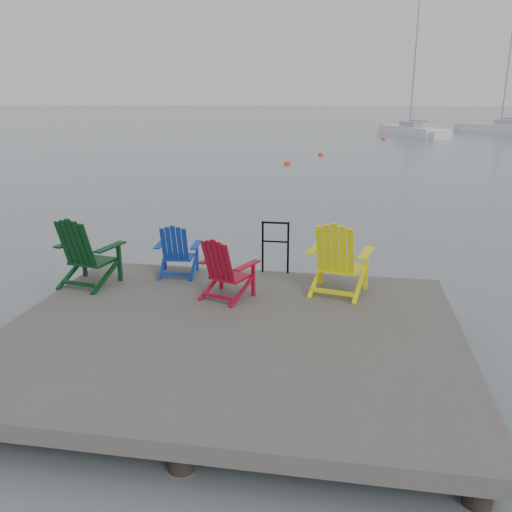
% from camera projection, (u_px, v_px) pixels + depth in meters
% --- Properties ---
extents(ground, '(400.00, 400.00, 0.00)m').
position_uv_depth(ground, '(231.00, 362.00, 7.28)').
color(ground, slate).
rests_on(ground, ground).
extents(dock, '(6.00, 5.00, 1.40)m').
position_uv_depth(dock, '(231.00, 339.00, 7.19)').
color(dock, '#2C2927').
rests_on(dock, ground).
extents(handrail, '(0.48, 0.04, 0.90)m').
position_uv_depth(handrail, '(275.00, 242.00, 9.26)').
color(handrail, black).
rests_on(handrail, dock).
extents(chair_green, '(1.02, 0.96, 1.13)m').
position_uv_depth(chair_green, '(86.00, 251.00, 8.60)').
color(chair_green, black).
rests_on(chair_green, dock).
extents(chair_blue, '(0.78, 0.73, 0.91)m').
position_uv_depth(chair_blue, '(177.00, 250.00, 9.11)').
color(chair_blue, navy).
rests_on(chair_blue, dock).
extents(chair_red, '(0.92, 0.88, 0.95)m').
position_uv_depth(chair_red, '(225.00, 268.00, 8.07)').
color(chair_red, maroon).
rests_on(chair_red, dock).
extents(chair_yellow, '(1.05, 0.99, 1.16)m').
position_uv_depth(chair_yellow, '(338.00, 258.00, 8.22)').
color(chair_yellow, yellow).
rests_on(chair_yellow, dock).
extents(sailboat_near, '(5.71, 9.13, 12.29)m').
position_uv_depth(sailboat_near, '(412.00, 132.00, 49.02)').
color(sailboat_near, white).
rests_on(sailboat_near, ground).
extents(sailboat_far, '(7.94, 6.56, 11.40)m').
position_uv_depth(sailboat_far, '(505.00, 129.00, 52.75)').
color(sailboat_far, silver).
rests_on(sailboat_far, ground).
extents(buoy_a, '(0.36, 0.36, 0.36)m').
position_uv_depth(buoy_a, '(287.00, 165.00, 28.27)').
color(buoy_a, red).
rests_on(buoy_a, ground).
extents(buoy_b, '(0.33, 0.33, 0.33)m').
position_uv_depth(buoy_b, '(321.00, 155.00, 32.68)').
color(buoy_b, red).
rests_on(buoy_b, ground).
extents(buoy_d, '(0.34, 0.34, 0.34)m').
position_uv_depth(buoy_d, '(383.00, 140.00, 44.41)').
color(buoy_d, red).
rests_on(buoy_d, ground).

